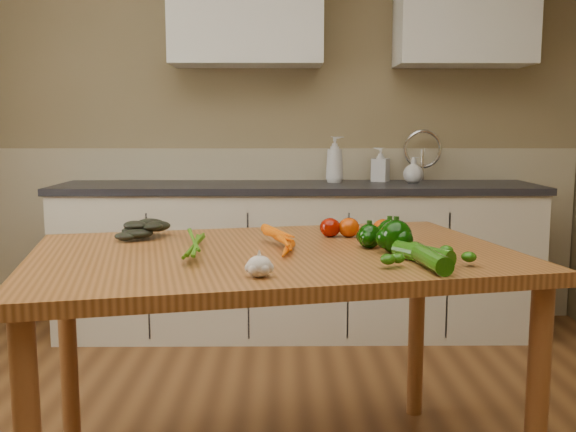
% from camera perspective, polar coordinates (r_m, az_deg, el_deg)
% --- Properties ---
extents(room, '(4.04, 5.04, 2.64)m').
position_cam_1_polar(room, '(1.79, -4.05, 8.33)').
color(room, brown).
rests_on(room, ground).
extents(counter_run, '(2.84, 0.64, 1.14)m').
position_cam_1_polar(counter_run, '(3.88, 0.98, -3.64)').
color(counter_run, beige).
rests_on(counter_run, ground).
extents(upper_cabinets, '(2.15, 0.35, 0.70)m').
position_cam_1_polar(upper_cabinets, '(4.02, 5.48, 18.13)').
color(upper_cabinets, silver).
rests_on(upper_cabinets, room).
extents(table, '(1.73, 1.30, 0.83)m').
position_cam_1_polar(table, '(2.13, -1.28, -5.52)').
color(table, '#9C5D2D').
rests_on(table, ground).
extents(soap_bottle_a, '(0.12, 0.12, 0.28)m').
position_cam_1_polar(soap_bottle_a, '(3.91, 4.17, 5.03)').
color(soap_bottle_a, silver).
rests_on(soap_bottle_a, counter_run).
extents(soap_bottle_b, '(0.13, 0.13, 0.21)m').
position_cam_1_polar(soap_bottle_b, '(4.02, 8.22, 4.56)').
color(soap_bottle_b, silver).
rests_on(soap_bottle_b, counter_run).
extents(soap_bottle_c, '(0.14, 0.14, 0.15)m').
position_cam_1_polar(soap_bottle_c, '(3.95, 11.08, 4.03)').
color(soap_bottle_c, silver).
rests_on(soap_bottle_c, counter_run).
extents(carrot_bunch, '(0.33, 0.28, 0.08)m').
position_cam_1_polar(carrot_bunch, '(2.11, -2.92, -2.04)').
color(carrot_bunch, '#EA6105').
rests_on(carrot_bunch, table).
extents(leafy_greens, '(0.22, 0.20, 0.11)m').
position_cam_1_polar(leafy_greens, '(2.40, -12.70, -0.61)').
color(leafy_greens, black).
rests_on(leafy_greens, table).
extents(garlic_bulb, '(0.07, 0.07, 0.06)m').
position_cam_1_polar(garlic_bulb, '(1.74, -2.56, -4.50)').
color(garlic_bulb, beige).
rests_on(garlic_bulb, table).
extents(pepper_a, '(0.08, 0.08, 0.08)m').
position_cam_1_polar(pepper_a, '(2.17, 7.23, -1.78)').
color(pepper_a, black).
rests_on(pepper_a, table).
extents(pepper_b, '(0.08, 0.08, 0.08)m').
position_cam_1_polar(pepper_b, '(2.27, 9.00, -1.35)').
color(pepper_b, black).
rests_on(pepper_b, table).
extents(pepper_c, '(0.11, 0.11, 0.11)m').
position_cam_1_polar(pepper_c, '(2.09, 9.58, -1.84)').
color(pepper_c, black).
rests_on(pepper_c, table).
extents(tomato_a, '(0.08, 0.08, 0.07)m').
position_cam_1_polar(tomato_a, '(2.37, 3.76, -1.03)').
color(tomato_a, '#7F0D02').
rests_on(tomato_a, table).
extents(tomato_b, '(0.08, 0.08, 0.07)m').
position_cam_1_polar(tomato_b, '(2.37, 5.44, -1.02)').
color(tomato_b, '#B73804').
rests_on(tomato_b, table).
extents(tomato_c, '(0.08, 0.08, 0.07)m').
position_cam_1_polar(tomato_c, '(2.35, 8.46, -1.14)').
color(tomato_c, '#B73804').
rests_on(tomato_c, table).
extents(zucchini_a, '(0.17, 0.20, 0.05)m').
position_cam_1_polar(zucchini_a, '(1.96, 11.89, -3.32)').
color(zucchini_a, '#164807').
rests_on(zucchini_a, table).
extents(zucchini_b, '(0.09, 0.25, 0.06)m').
position_cam_1_polar(zucchini_b, '(1.90, 12.40, -3.67)').
color(zucchini_b, '#164807').
rests_on(zucchini_b, table).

